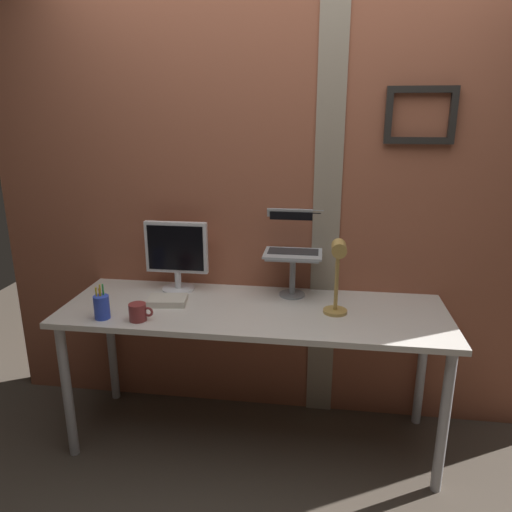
{
  "coord_description": "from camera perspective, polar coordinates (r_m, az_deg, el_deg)",
  "views": [
    {
      "loc": [
        0.22,
        -2.2,
        1.74
      ],
      "look_at": [
        -0.11,
        0.17,
        1.03
      ],
      "focal_mm": 33.79,
      "sensor_mm": 36.0,
      "label": 1
    }
  ],
  "objects": [
    {
      "name": "monitor",
      "position": [
        2.7,
        -9.39,
        0.48
      ],
      "size": [
        0.35,
        0.18,
        0.39
      ],
      "color": "white",
      "rests_on": "desk"
    },
    {
      "name": "paper_clutter_stack",
      "position": [
        2.58,
        -10.45,
        -5.2
      ],
      "size": [
        0.22,
        0.17,
        0.03
      ],
      "primitive_type": "cube",
      "rotation": [
        0.0,
        0.0,
        0.14
      ],
      "color": "silver",
      "rests_on": "desk"
    },
    {
      "name": "ground_plane",
      "position": [
        2.81,
        1.97,
        -21.58
      ],
      "size": [
        6.0,
        6.0,
        0.0
      ],
      "primitive_type": "plane",
      "color": "#4C4238"
    },
    {
      "name": "desk_lamp",
      "position": [
        2.33,
        9.64,
        -1.58
      ],
      "size": [
        0.12,
        0.2,
        0.4
      ],
      "color": "tan",
      "rests_on": "desk"
    },
    {
      "name": "laptop",
      "position": [
        2.63,
        4.53,
        1.9
      ],
      "size": [
        0.31,
        0.28,
        0.23
      ],
      "color": "#ADB2B7",
      "rests_on": "laptop_stand"
    },
    {
      "name": "pen_cup",
      "position": [
        2.46,
        -17.8,
        -5.75
      ],
      "size": [
        0.07,
        0.07,
        0.17
      ],
      "color": "blue",
      "rests_on": "desk"
    },
    {
      "name": "brick_wall_back",
      "position": [
        2.71,
        3.29,
        5.71
      ],
      "size": [
        3.32,
        0.16,
        2.45
      ],
      "color": "#9E563D",
      "rests_on": "ground_plane"
    },
    {
      "name": "coffee_mug",
      "position": [
        2.4,
        -13.78,
        -6.47
      ],
      "size": [
        0.12,
        0.08,
        0.09
      ],
      "color": "maroon",
      "rests_on": "desk"
    },
    {
      "name": "laptop_stand",
      "position": [
        2.6,
        4.36,
        -1.46
      ],
      "size": [
        0.28,
        0.22,
        0.23
      ],
      "color": "gray",
      "rests_on": "desk"
    },
    {
      "name": "desk",
      "position": [
        2.52,
        -0.32,
        -7.83
      ],
      "size": [
        1.97,
        0.65,
        0.78
      ],
      "color": "silver",
      "rests_on": "ground_plane"
    }
  ]
}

